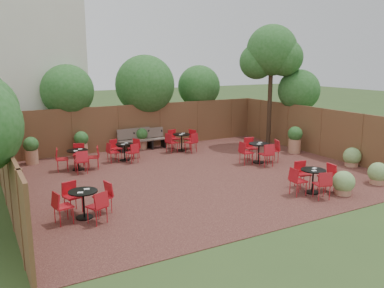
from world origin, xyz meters
TOP-DOWN VIEW (x-y plane):
  - ground at (0.00, 0.00)m, footprint 80.00×80.00m
  - courtyard_paving at (0.00, 0.00)m, footprint 12.00×10.00m
  - fence_back at (0.00, 5.00)m, footprint 12.00×0.08m
  - fence_left at (-6.00, 0.00)m, footprint 0.08×10.00m
  - fence_right at (6.00, 0.00)m, footprint 0.08×10.00m
  - neighbour_building at (-4.50, 8.00)m, footprint 5.00×4.00m
  - overhang_foliage at (-1.79, 3.34)m, footprint 15.29×10.50m
  - courtyard_tree at (5.39, 2.57)m, footprint 2.52×2.42m
  - park_bench_left at (-0.44, 4.63)m, footprint 1.58×0.58m
  - park_bench_right at (0.24, 4.62)m, footprint 1.49×0.48m
  - bistro_tables at (-0.33, 0.65)m, footprint 8.92×8.50m
  - planters at (-0.22, 3.33)m, footprint 10.75×4.46m
  - low_shrubs at (4.38, -3.21)m, footprint 3.54×2.72m

SIDE VIEW (x-z plane):
  - ground at x=0.00m, z-range 0.00..0.00m
  - courtyard_paving at x=0.00m, z-range 0.00..0.02m
  - low_shrubs at x=4.38m, z-range 0.00..0.72m
  - bistro_tables at x=-0.33m, z-range 0.00..0.89m
  - park_bench_right at x=0.24m, z-range 0.03..0.95m
  - park_bench_left at x=-0.44m, z-range 0.03..1.00m
  - planters at x=-0.22m, z-range 0.02..1.17m
  - fence_back at x=0.00m, z-range 0.00..2.00m
  - fence_left at x=-6.00m, z-range 0.00..2.00m
  - fence_right at x=6.00m, z-range 0.00..2.00m
  - overhang_foliage at x=-1.79m, z-range 1.32..4.05m
  - neighbour_building at x=-4.50m, z-range 0.00..8.00m
  - courtyard_tree at x=5.39m, z-range 1.44..6.92m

